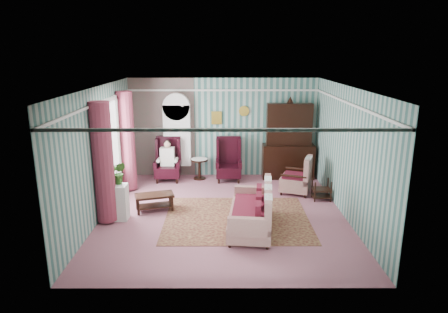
{
  "coord_description": "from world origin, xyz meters",
  "views": [
    {
      "loc": [
        -0.0,
        -8.58,
        3.65
      ],
      "look_at": [
        0.01,
        0.6,
        1.21
      ],
      "focal_mm": 32.0,
      "sensor_mm": 36.0,
      "label": 1
    }
  ],
  "objects_px": {
    "sofa": "(250,207)",
    "coffee_table": "(155,202)",
    "bookcase": "(177,140)",
    "round_side_table": "(199,169)",
    "wingback_left": "(168,160)",
    "wingback_right": "(229,160)",
    "floral_armchair": "(296,174)",
    "dresser_hutch": "(289,139)",
    "plant_stand": "(115,202)",
    "nest_table": "(321,189)",
    "seated_woman": "(168,161)"
  },
  "relations": [
    {
      "from": "sofa",
      "to": "coffee_table",
      "type": "distance_m",
      "value": 2.43
    },
    {
      "from": "plant_stand",
      "to": "coffee_table",
      "type": "height_order",
      "value": "plant_stand"
    },
    {
      "from": "sofa",
      "to": "coffee_table",
      "type": "bearing_deg",
      "value": 70.64
    },
    {
      "from": "dresser_hutch",
      "to": "coffee_table",
      "type": "height_order",
      "value": "dresser_hutch"
    },
    {
      "from": "dresser_hutch",
      "to": "floral_armchair",
      "type": "bearing_deg",
      "value": -90.0
    },
    {
      "from": "bookcase",
      "to": "plant_stand",
      "type": "relative_size",
      "value": 2.8
    },
    {
      "from": "wingback_left",
      "to": "floral_armchair",
      "type": "bearing_deg",
      "value": -16.61
    },
    {
      "from": "wingback_right",
      "to": "coffee_table",
      "type": "distance_m",
      "value": 2.89
    },
    {
      "from": "floral_armchair",
      "to": "coffee_table",
      "type": "height_order",
      "value": "floral_armchair"
    },
    {
      "from": "dresser_hutch",
      "to": "plant_stand",
      "type": "height_order",
      "value": "dresser_hutch"
    },
    {
      "from": "seated_woman",
      "to": "nest_table",
      "type": "xyz_separation_m",
      "value": [
        4.07,
        -1.55,
        -0.32
      ]
    },
    {
      "from": "floral_armchair",
      "to": "coffee_table",
      "type": "relative_size",
      "value": 1.14
    },
    {
      "from": "bookcase",
      "to": "sofa",
      "type": "bearing_deg",
      "value": -62.46
    },
    {
      "from": "seated_woman",
      "to": "round_side_table",
      "type": "distance_m",
      "value": 0.96
    },
    {
      "from": "bookcase",
      "to": "plant_stand",
      "type": "xyz_separation_m",
      "value": [
        -1.05,
        -3.14,
        -0.72
      ]
    },
    {
      "from": "round_side_table",
      "to": "floral_armchair",
      "type": "xyz_separation_m",
      "value": [
        2.6,
        -1.19,
        0.21
      ]
    },
    {
      "from": "dresser_hutch",
      "to": "round_side_table",
      "type": "height_order",
      "value": "dresser_hutch"
    },
    {
      "from": "bookcase",
      "to": "seated_woman",
      "type": "relative_size",
      "value": 1.9
    },
    {
      "from": "round_side_table",
      "to": "bookcase",
      "type": "bearing_deg",
      "value": 159.73
    },
    {
      "from": "sofa",
      "to": "floral_armchair",
      "type": "relative_size",
      "value": 1.9
    },
    {
      "from": "wingback_left",
      "to": "floral_armchair",
      "type": "xyz_separation_m",
      "value": [
        3.5,
        -1.04,
        -0.12
      ]
    },
    {
      "from": "seated_woman",
      "to": "round_side_table",
      "type": "relative_size",
      "value": 1.97
    },
    {
      "from": "sofa",
      "to": "floral_armchair",
      "type": "distance_m",
      "value": 2.6
    },
    {
      "from": "round_side_table",
      "to": "sofa",
      "type": "height_order",
      "value": "sofa"
    },
    {
      "from": "bookcase",
      "to": "nest_table",
      "type": "relative_size",
      "value": 4.15
    },
    {
      "from": "nest_table",
      "to": "seated_woman",
      "type": "bearing_deg",
      "value": 159.15
    },
    {
      "from": "dresser_hutch",
      "to": "wingback_right",
      "type": "relative_size",
      "value": 1.89
    },
    {
      "from": "nest_table",
      "to": "plant_stand",
      "type": "xyz_separation_m",
      "value": [
        -4.87,
        -1.2,
        0.13
      ]
    },
    {
      "from": "dresser_hutch",
      "to": "floral_armchair",
      "type": "distance_m",
      "value": 1.48
    },
    {
      "from": "seated_woman",
      "to": "plant_stand",
      "type": "xyz_separation_m",
      "value": [
        -0.8,
        -2.75,
        -0.19
      ]
    },
    {
      "from": "round_side_table",
      "to": "coffee_table",
      "type": "relative_size",
      "value": 0.68
    },
    {
      "from": "plant_stand",
      "to": "wingback_left",
      "type": "bearing_deg",
      "value": 73.78
    },
    {
      "from": "seated_woman",
      "to": "sofa",
      "type": "bearing_deg",
      "value": -56.58
    },
    {
      "from": "plant_stand",
      "to": "round_side_table",
      "type": "bearing_deg",
      "value": 59.62
    },
    {
      "from": "seated_woman",
      "to": "nest_table",
      "type": "relative_size",
      "value": 2.19
    },
    {
      "from": "bookcase",
      "to": "round_side_table",
      "type": "distance_m",
      "value": 1.07
    },
    {
      "from": "bookcase",
      "to": "wingback_left",
      "type": "bearing_deg",
      "value": -122.66
    },
    {
      "from": "wingback_right",
      "to": "floral_armchair",
      "type": "xyz_separation_m",
      "value": [
        1.75,
        -1.04,
        -0.12
      ]
    },
    {
      "from": "seated_woman",
      "to": "coffee_table",
      "type": "xyz_separation_m",
      "value": [
        -0.02,
        -2.25,
        -0.39
      ]
    },
    {
      "from": "coffee_table",
      "to": "floral_armchair",
      "type": "bearing_deg",
      "value": 18.91
    },
    {
      "from": "bookcase",
      "to": "round_side_table",
      "type": "bearing_deg",
      "value": -20.27
    },
    {
      "from": "seated_woman",
      "to": "floral_armchair",
      "type": "xyz_separation_m",
      "value": [
        3.5,
        -1.04,
        -0.08
      ]
    },
    {
      "from": "dresser_hutch",
      "to": "coffee_table",
      "type": "bearing_deg",
      "value": -144.4
    },
    {
      "from": "bookcase",
      "to": "nest_table",
      "type": "height_order",
      "value": "bookcase"
    },
    {
      "from": "coffee_table",
      "to": "nest_table",
      "type": "bearing_deg",
      "value": 9.71
    },
    {
      "from": "dresser_hutch",
      "to": "wingback_left",
      "type": "height_order",
      "value": "dresser_hutch"
    },
    {
      "from": "round_side_table",
      "to": "plant_stand",
      "type": "bearing_deg",
      "value": -120.38
    },
    {
      "from": "sofa",
      "to": "coffee_table",
      "type": "relative_size",
      "value": 2.17
    },
    {
      "from": "dresser_hutch",
      "to": "nest_table",
      "type": "height_order",
      "value": "dresser_hutch"
    },
    {
      "from": "plant_stand",
      "to": "sofa",
      "type": "relative_size",
      "value": 0.42
    }
  ]
}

